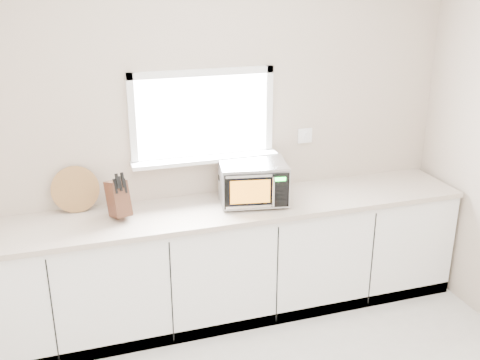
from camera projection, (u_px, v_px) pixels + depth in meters
name	position (u px, v px, depth m)	size (l,w,h in m)	color
back_wall	(203.00, 139.00, 4.28)	(4.00, 0.17, 2.70)	#C1AE99
cabinets	(215.00, 264.00, 4.33)	(3.92, 0.60, 0.88)	white
countertop	(214.00, 210.00, 4.17)	(3.92, 0.64, 0.04)	beige
microwave	(253.00, 182.00, 4.20)	(0.55, 0.47, 0.32)	black
knife_block	(118.00, 198.00, 3.94)	(0.18, 0.26, 0.35)	#4D281B
cutting_board	(75.00, 189.00, 4.04)	(0.34, 0.34, 0.02)	#AD7A43
coffee_grinder	(225.00, 187.00, 4.29)	(0.12, 0.12, 0.20)	#ACAFB4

